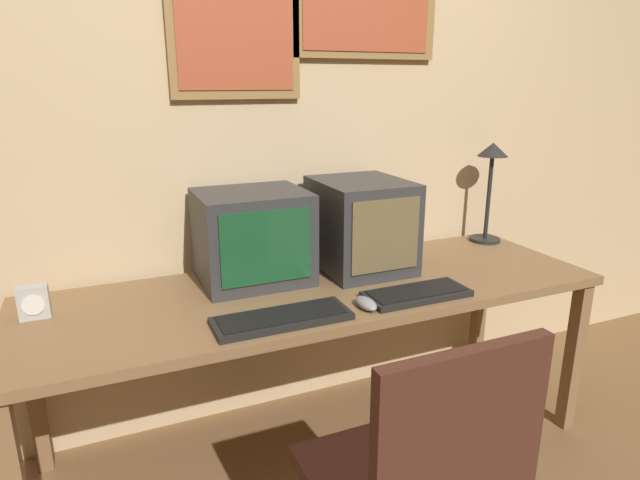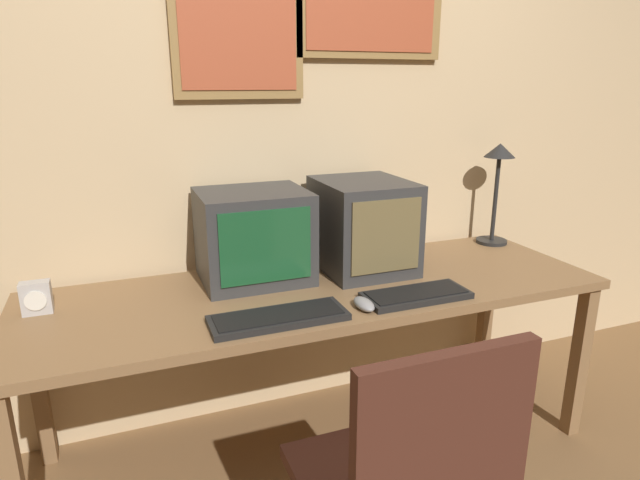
% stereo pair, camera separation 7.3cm
% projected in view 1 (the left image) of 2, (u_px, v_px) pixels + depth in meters
% --- Properties ---
extents(wall_back, '(8.00, 0.08, 2.60)m').
position_uv_depth(wall_back, '(281.00, 123.00, 2.25)').
color(wall_back, '#D1B284').
rests_on(wall_back, ground_plane).
extents(desk, '(2.20, 0.71, 0.72)m').
position_uv_depth(desk, '(320.00, 302.00, 2.07)').
color(desk, olive).
rests_on(desk, ground_plane).
extents(monitor_left, '(0.41, 0.36, 0.36)m').
position_uv_depth(monitor_left, '(253.00, 237.00, 2.07)').
color(monitor_left, '#333333').
rests_on(monitor_left, desk).
extents(monitor_right, '(0.35, 0.41, 0.37)m').
position_uv_depth(monitor_right, '(361.00, 225.00, 2.21)').
color(monitor_right, '#333333').
rests_on(monitor_right, desk).
extents(keyboard_main, '(0.45, 0.16, 0.03)m').
position_uv_depth(keyboard_main, '(282.00, 318.00, 1.75)').
color(keyboard_main, black).
rests_on(keyboard_main, desk).
extents(keyboard_side, '(0.39, 0.16, 0.03)m').
position_uv_depth(keyboard_side, '(417.00, 294.00, 1.95)').
color(keyboard_side, black).
rests_on(keyboard_side, desk).
extents(mouse_near_keyboard, '(0.06, 0.12, 0.04)m').
position_uv_depth(mouse_near_keyboard, '(366.00, 303.00, 1.85)').
color(mouse_near_keyboard, gray).
rests_on(mouse_near_keyboard, desk).
extents(desk_clock, '(0.10, 0.06, 0.11)m').
position_uv_depth(desk_clock, '(34.00, 302.00, 1.77)').
color(desk_clock, '#B7B2AD').
rests_on(desk_clock, desk).
extents(desk_lamp, '(0.15, 0.15, 0.48)m').
position_uv_depth(desk_lamp, '(491.00, 172.00, 2.54)').
color(desk_lamp, black).
rests_on(desk_lamp, desk).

